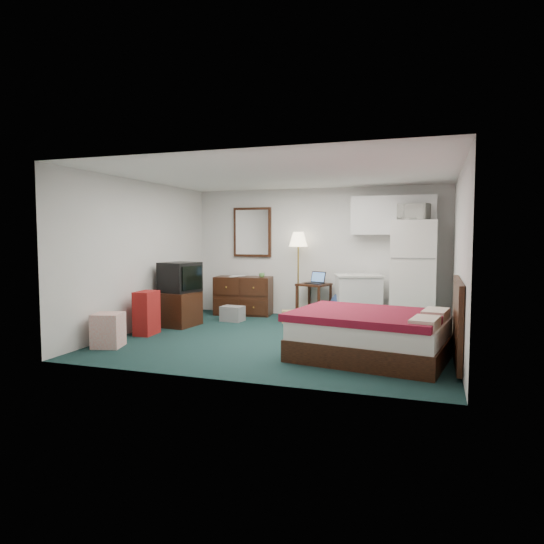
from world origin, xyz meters
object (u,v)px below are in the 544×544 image
(floor_lamp, at_px, (298,275))
(desk, at_px, (314,301))
(suitcase, at_px, (147,313))
(kitchen_counter, at_px, (358,299))
(dresser, at_px, (243,296))
(bed, at_px, (370,335))
(fridge, at_px, (413,273))
(tv_stand, at_px, (178,309))

(floor_lamp, xyz_separation_m, desk, (0.33, -0.06, -0.49))
(floor_lamp, bearing_deg, suitcase, -128.00)
(floor_lamp, relative_size, kitchen_counter, 1.95)
(floor_lamp, bearing_deg, dresser, -176.64)
(dresser, height_order, kitchen_counter, kitchen_counter)
(dresser, relative_size, floor_lamp, 0.68)
(desk, distance_m, bed, 3.04)
(desk, bearing_deg, fridge, 13.93)
(dresser, xyz_separation_m, desk, (1.45, 0.00, -0.04))
(bed, xyz_separation_m, tv_stand, (-3.49, 1.22, 0.00))
(fridge, bearing_deg, bed, -100.07)
(bed, relative_size, tv_stand, 2.86)
(desk, bearing_deg, kitchen_counter, 4.88)
(fridge, bearing_deg, dresser, 177.94)
(floor_lamp, distance_m, tv_stand, 2.39)
(floor_lamp, height_order, suitcase, floor_lamp)
(bed, bearing_deg, floor_lamp, 131.65)
(suitcase, bearing_deg, kitchen_counter, 31.63)
(dresser, bearing_deg, kitchen_counter, -10.39)
(fridge, distance_m, bed, 2.75)
(dresser, relative_size, kitchen_counter, 1.32)
(fridge, bearing_deg, tv_stand, -161.09)
(kitchen_counter, bearing_deg, suitcase, -162.85)
(kitchen_counter, height_order, suitcase, kitchen_counter)
(fridge, distance_m, tv_stand, 4.20)
(dresser, distance_m, fridge, 3.30)
(bed, relative_size, suitcase, 2.67)
(tv_stand, bearing_deg, floor_lamp, 47.70)
(fridge, height_order, tv_stand, fridge)
(dresser, bearing_deg, bed, -49.89)
(kitchen_counter, height_order, bed, kitchen_counter)
(bed, height_order, suitcase, suitcase)
(dresser, xyz_separation_m, bed, (2.85, -2.70, -0.08))
(tv_stand, bearing_deg, dresser, 72.98)
(tv_stand, bearing_deg, fridge, 26.55)
(kitchen_counter, bearing_deg, dresser, 158.06)
(dresser, height_order, suitcase, dresser)
(kitchen_counter, distance_m, fridge, 1.07)
(bed, height_order, tv_stand, same)
(floor_lamp, height_order, tv_stand, floor_lamp)
(dresser, distance_m, floor_lamp, 1.20)
(dresser, relative_size, suitcase, 1.60)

